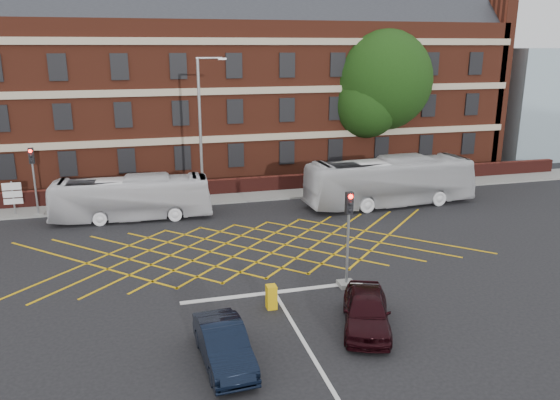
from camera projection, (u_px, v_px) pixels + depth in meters
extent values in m
plane|color=black|center=(257.00, 262.00, 26.58)|extent=(120.00, 120.00, 0.00)
cube|color=#5F2718|center=(198.00, 98.00, 45.40)|extent=(50.00, 12.00, 12.00)
cube|color=black|center=(195.00, 22.00, 43.77)|extent=(51.00, 10.61, 10.61)
cube|color=#B7A88C|center=(207.00, 91.00, 39.48)|extent=(50.00, 0.18, 0.50)
cube|color=black|center=(208.00, 112.00, 39.90)|extent=(1.20, 0.14, 1.80)
cube|color=#441612|center=(216.00, 187.00, 38.51)|extent=(56.00, 0.50, 1.10)
cube|color=slate|center=(219.00, 198.00, 37.72)|extent=(60.00, 3.00, 0.12)
cube|color=#99B2BF|center=(549.00, 101.00, 53.20)|extent=(14.00, 10.00, 10.00)
cube|color=#CC990C|center=(248.00, 248.00, 28.44)|extent=(8.22, 8.22, 0.02)
cube|color=silver|center=(274.00, 292.00, 23.32)|extent=(8.00, 0.30, 0.02)
cube|color=silver|center=(325.00, 378.00, 17.28)|extent=(0.15, 14.00, 0.02)
imported|color=silver|center=(132.00, 198.00, 32.93)|extent=(9.61, 2.78, 2.65)
imported|color=silver|center=(390.00, 182.00, 35.80)|extent=(11.51, 3.14, 3.18)
imported|color=black|center=(224.00, 345.00, 17.98)|extent=(1.66, 4.14, 1.34)
imported|color=black|center=(366.00, 311.00, 20.20)|extent=(3.08, 4.53, 1.43)
cylinder|color=black|center=(378.00, 136.00, 45.21)|extent=(0.90, 0.90, 5.91)
sphere|color=black|center=(381.00, 80.00, 43.96)|extent=(8.22, 8.22, 8.22)
sphere|color=black|center=(367.00, 104.00, 43.34)|extent=(5.34, 5.34, 5.34)
sphere|color=black|center=(392.00, 97.00, 45.47)|extent=(4.93, 4.93, 4.93)
cube|color=slate|center=(346.00, 284.00, 23.92)|extent=(0.70, 0.70, 0.20)
cylinder|color=gray|center=(348.00, 249.00, 23.48)|extent=(0.12, 0.12, 3.50)
cube|color=black|center=(349.00, 203.00, 22.92)|extent=(0.30, 0.25, 0.95)
sphere|color=#FF0C05|center=(351.00, 197.00, 22.70)|extent=(0.20, 0.20, 0.20)
cube|color=slate|center=(39.00, 215.00, 33.80)|extent=(0.70, 0.70, 0.20)
cylinder|color=gray|center=(35.00, 189.00, 33.35)|extent=(0.12, 0.12, 3.50)
cube|color=black|center=(31.00, 156.00, 32.80)|extent=(0.30, 0.25, 0.95)
sphere|color=#FF0C05|center=(30.00, 151.00, 32.58)|extent=(0.20, 0.20, 0.20)
cube|color=slate|center=(203.00, 207.00, 35.35)|extent=(1.00, 1.00, 0.20)
cylinder|color=gray|center=(201.00, 136.00, 34.09)|extent=(0.18, 0.18, 9.47)
cylinder|color=gray|center=(209.00, 58.00, 32.98)|extent=(1.60, 0.12, 0.12)
cube|color=gray|center=(222.00, 59.00, 33.19)|extent=(0.50, 0.20, 0.12)
cylinder|color=gray|center=(13.00, 199.00, 33.61)|extent=(0.10, 0.10, 2.20)
cube|color=silver|center=(11.00, 186.00, 33.32)|extent=(1.10, 0.06, 0.45)
cube|color=silver|center=(12.00, 194.00, 33.45)|extent=(1.10, 0.06, 0.40)
cube|color=silver|center=(13.00, 201.00, 33.57)|extent=(1.10, 0.06, 0.35)
cube|color=gold|center=(271.00, 297.00, 21.81)|extent=(0.40, 0.44, 0.98)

